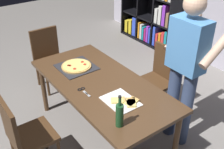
# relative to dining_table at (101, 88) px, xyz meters

# --- Properties ---
(ground_plane) EXTENTS (12.00, 12.00, 0.00)m
(ground_plane) POSITION_rel_dining_table_xyz_m (0.00, 0.00, -0.68)
(ground_plane) COLOR gray
(dining_table) EXTENTS (1.84, 0.88, 0.75)m
(dining_table) POSITION_rel_dining_table_xyz_m (0.00, 0.00, 0.00)
(dining_table) COLOR #4C331E
(dining_table) RESTS_ON ground_plane
(chair_near_camera) EXTENTS (0.42, 0.42, 0.90)m
(chair_near_camera) POSITION_rel_dining_table_xyz_m (-0.00, -0.92, -0.17)
(chair_near_camera) COLOR #472D19
(chair_near_camera) RESTS_ON ground_plane
(chair_far_side) EXTENTS (0.42, 0.42, 0.90)m
(chair_far_side) POSITION_rel_dining_table_xyz_m (0.00, 0.92, -0.17)
(chair_far_side) COLOR #472D19
(chair_far_side) RESTS_ON ground_plane
(chair_left_end) EXTENTS (0.42, 0.42, 0.90)m
(chair_left_end) POSITION_rel_dining_table_xyz_m (-1.41, 0.00, -0.17)
(chair_left_end) COLOR #472D19
(chair_left_end) RESTS_ON ground_plane
(person_serving_pizza) EXTENTS (0.55, 0.54, 1.75)m
(person_serving_pizza) POSITION_rel_dining_table_xyz_m (0.56, 0.70, 0.32)
(person_serving_pizza) COLOR #38476B
(person_serving_pizza) RESTS_ON ground_plane
(pepperoni_pizza_on_tray) EXTENTS (0.42, 0.42, 0.04)m
(pepperoni_pizza_on_tray) POSITION_rel_dining_table_xyz_m (-0.45, -0.05, 0.09)
(pepperoni_pizza_on_tray) COLOR #2D2D33
(pepperoni_pizza_on_tray) RESTS_ON dining_table
(pizza_slices_on_towel) EXTENTS (0.36, 0.29, 0.03)m
(pizza_slices_on_towel) POSITION_rel_dining_table_xyz_m (0.43, -0.02, 0.08)
(pizza_slices_on_towel) COLOR white
(pizza_slices_on_towel) RESTS_ON dining_table
(wine_bottle) EXTENTS (0.07, 0.07, 0.32)m
(wine_bottle) POSITION_rel_dining_table_xyz_m (0.67, -0.26, 0.19)
(wine_bottle) COLOR #194723
(wine_bottle) RESTS_ON dining_table
(kitchen_scissors) EXTENTS (0.19, 0.08, 0.01)m
(kitchen_scissors) POSITION_rel_dining_table_xyz_m (0.03, -0.25, 0.08)
(kitchen_scissors) COLOR silver
(kitchen_scissors) RESTS_ON dining_table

